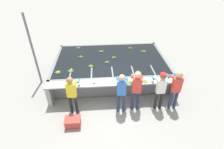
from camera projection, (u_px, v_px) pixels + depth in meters
ground_plane at (114, 104)px, 7.01m from camera, size 80.00×80.00×0.00m
wash_tank at (111, 67)px, 8.49m from camera, size 5.20×3.32×0.92m
work_ledge at (114, 87)px, 6.82m from camera, size 5.20×0.45×0.92m
worker_0 at (72, 92)px, 6.11m from camera, size 0.46×0.73×1.61m
worker_1 at (122, 90)px, 6.16m from camera, size 0.47×0.74×1.66m
worker_2 at (137, 87)px, 6.23m from camera, size 0.47×0.74×1.70m
worker_3 at (161, 88)px, 6.30m from camera, size 0.40×0.71×1.61m
worker_4 at (176, 87)px, 6.28m from camera, size 0.40×0.71×1.68m
banana_bunch_floating_0 at (78, 48)px, 9.20m from camera, size 0.26×0.26×0.08m
banana_bunch_floating_1 at (114, 57)px, 8.31m from camera, size 0.22×0.22×0.08m
banana_bunch_floating_2 at (58, 72)px, 7.24m from camera, size 0.28×0.27×0.08m
banana_bunch_floating_3 at (107, 62)px, 7.93m from camera, size 0.25×0.25×0.08m
banana_bunch_floating_4 at (81, 57)px, 8.37m from camera, size 0.28×0.28×0.08m
banana_bunch_floating_5 at (138, 72)px, 7.24m from camera, size 0.28×0.28×0.08m
banana_bunch_floating_6 at (130, 48)px, 9.17m from camera, size 0.26×0.26×0.08m
banana_bunch_floating_7 at (91, 66)px, 7.65m from camera, size 0.28×0.28×0.08m
banana_bunch_floating_8 at (71, 71)px, 7.33m from camera, size 0.27×0.28×0.08m
banana_bunch_floating_9 at (144, 51)px, 8.86m from camera, size 0.27×0.28×0.08m
banana_bunch_floating_10 at (101, 51)px, 8.85m from camera, size 0.28×0.26×0.08m
banana_bunch_ledge_0 at (144, 81)px, 6.70m from camera, size 0.27×0.28×0.08m
banana_bunch_ledge_1 at (129, 82)px, 6.66m from camera, size 0.28×0.27×0.08m
knife_0 at (96, 83)px, 6.60m from camera, size 0.35×0.07×0.02m
crate at (73, 122)px, 6.02m from camera, size 0.55×0.39×0.32m
support_post_left at (33, 51)px, 7.34m from camera, size 0.09×0.09×3.20m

